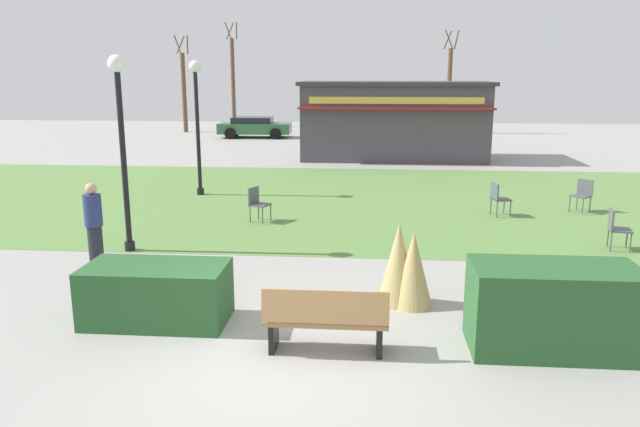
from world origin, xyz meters
TOP-DOWN VIEW (x-y plane):
  - ground_plane at (0.00, 0.00)m, footprint 80.00×80.00m
  - lawn_patch at (0.00, 10.83)m, footprint 36.00×12.00m
  - park_bench at (0.66, 0.44)m, footprint 1.70×0.53m
  - hedge_left at (-2.00, 1.31)m, footprint 2.16×1.10m
  - hedge_right at (3.76, 0.81)m, footprint 2.24×1.10m
  - ornamental_grass_behind_left at (1.95, 2.29)m, footprint 0.67×0.67m
  - ornamental_grass_behind_right at (1.72, 2.40)m, footprint 0.68×0.68m
  - lamppost_mid at (-3.92, 5.01)m, footprint 0.36×0.36m
  - lamppost_far at (-4.10, 11.20)m, footprint 0.36×0.36m
  - trash_bin at (3.21, 1.10)m, footprint 0.52×0.52m
  - food_kiosk at (2.21, 20.09)m, footprint 8.26×4.03m
  - cafe_chair_west at (-1.65, 7.83)m, footprint 0.58×0.58m
  - cafe_chair_east at (4.63, 9.00)m, footprint 0.53×0.53m
  - cafe_chair_center at (7.05, 9.70)m, footprint 0.62×0.62m
  - cafe_chair_north at (6.52, 5.94)m, footprint 0.51×0.51m
  - person_strolling at (-4.11, 3.80)m, footprint 0.34×0.34m
  - parked_car_west_slot at (-5.63, 28.35)m, footprint 4.27×2.18m
  - parked_car_center_slot at (-0.67, 28.35)m, footprint 4.24×2.13m
  - tree_left_bg at (-10.69, 31.38)m, footprint 0.91×0.96m
  - tree_right_bg at (6.02, 32.10)m, footprint 0.91×0.96m
  - tree_center_bg at (-8.51, 35.80)m, footprint 0.91×0.96m

SIDE VIEW (x-z plane):
  - ground_plane at x=0.00m, z-range 0.00..0.00m
  - lawn_patch at x=0.00m, z-range 0.00..0.01m
  - hedge_left at x=-2.00m, z-range 0.00..0.90m
  - trash_bin at x=3.21m, z-range 0.00..0.92m
  - park_bench at x=0.66m, z-range 0.01..0.96m
  - cafe_chair_west at x=-1.65m, z-range 0.08..0.97m
  - cafe_chair_east at x=4.63m, z-range 0.08..0.97m
  - cafe_chair_center at x=7.05m, z-range 0.08..0.97m
  - cafe_chair_north at x=6.52m, z-range 0.08..0.97m
  - hedge_right at x=3.76m, z-range 0.00..1.20m
  - ornamental_grass_behind_left at x=1.95m, z-range 0.00..1.26m
  - parked_car_west_slot at x=-5.63m, z-range 0.04..1.24m
  - parked_car_center_slot at x=-0.67m, z-range 0.04..1.24m
  - ornamental_grass_behind_right at x=1.72m, z-range 0.00..1.38m
  - person_strolling at x=-4.11m, z-range 0.02..1.71m
  - food_kiosk at x=2.21m, z-range 0.01..3.38m
  - lamppost_mid at x=-3.92m, z-range 0.54..4.65m
  - lamppost_far at x=-4.10m, z-range 0.54..4.65m
  - tree_left_bg at x=-10.69m, z-range -0.36..5.63m
  - tree_right_bg at x=6.02m, z-range -0.36..5.91m
  - tree_center_bg at x=-8.51m, z-range -0.37..6.74m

